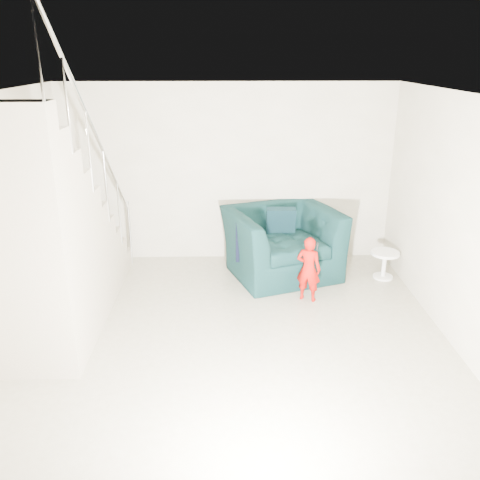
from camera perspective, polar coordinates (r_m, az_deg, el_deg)
name	(u,v)px	position (r m, az deg, el deg)	size (l,w,h in m)	color
floor	(229,350)	(5.73, -1.24, -12.23)	(5.50, 5.50, 0.00)	gray
ceiling	(227,97)	(4.85, -1.49, 15.77)	(5.50, 5.50, 0.00)	silver
back_wall	(228,174)	(7.78, -1.39, 7.42)	(5.00, 5.00, 0.00)	#AFA68E
front_wall	(229,419)	(2.71, -1.26, -19.42)	(5.00, 5.00, 0.00)	#AFA68E
right_wall	(472,233)	(5.71, 24.62, 0.73)	(5.50, 5.50, 0.00)	#AFA68E
armchair	(282,243)	(7.41, 4.77, -0.30)	(1.49, 1.30, 0.97)	black
toddler	(308,269)	(6.67, 7.70, -3.24)	(0.32, 0.21, 0.88)	#920404
side_table	(384,260)	(7.60, 15.91, -2.21)	(0.41, 0.41, 0.41)	white
staircase	(52,253)	(6.13, -20.37, -1.41)	(1.02, 3.03, 3.62)	#ADA089
cushion	(281,221)	(7.58, 4.61, 2.16)	(0.43, 0.12, 0.41)	black
throw	(237,236)	(7.27, -0.30, 0.42)	(0.05, 0.52, 0.59)	black
phone	(317,246)	(6.54, 8.69, -0.70)	(0.02, 0.05, 0.10)	black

